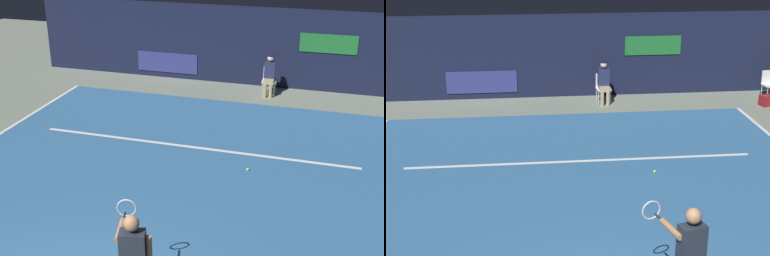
% 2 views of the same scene
% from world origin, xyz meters
% --- Properties ---
extents(ground_plane, '(29.87, 29.87, 0.00)m').
position_xyz_m(ground_plane, '(0.00, 4.43, 0.00)').
color(ground_plane, gray).
extents(court_surface, '(10.40, 10.87, 0.01)m').
position_xyz_m(court_surface, '(0.00, 4.43, 0.01)').
color(court_surface, '#336699').
rests_on(court_surface, ground).
extents(line_service, '(8.11, 0.10, 0.01)m').
position_xyz_m(line_service, '(0.00, 6.34, 0.01)').
color(line_service, white).
rests_on(line_service, court_surface).
extents(back_wall, '(14.49, 0.33, 2.60)m').
position_xyz_m(back_wall, '(-0.00, 11.86, 1.30)').
color(back_wall, '#141933').
rests_on(back_wall, ground).
extents(line_judge_on_chair, '(0.46, 0.54, 1.32)m').
position_xyz_m(line_judge_on_chair, '(1.20, 10.83, 0.69)').
color(line_judge_on_chair, white).
rests_on(line_judge_on_chair, ground).
extents(tennis_ball, '(0.07, 0.07, 0.07)m').
position_xyz_m(tennis_ball, '(1.56, 5.49, 0.05)').
color(tennis_ball, '#CCE033').
rests_on(tennis_ball, court_surface).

